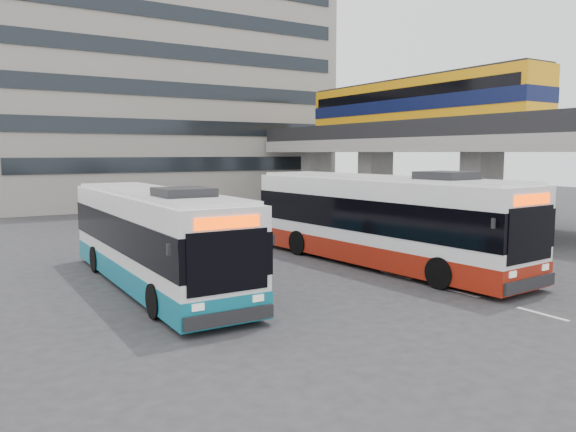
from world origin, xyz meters
TOP-DOWN VIEW (x-y plane):
  - ground at (0.00, 0.00)m, footprint 120.00×120.00m
  - viaduct at (17.00, 13.09)m, footprint 8.00×32.00m
  - bike_shelter at (8.47, 3.00)m, footprint 10.00×4.00m
  - office_block at (6.00, 36.00)m, footprint 30.00×15.00m
  - road_markings at (2.50, -3.00)m, footprint 0.15×7.60m
  - bus_main at (3.30, 1.88)m, footprint 3.75×13.31m
  - bus_teal at (-5.69, 3.18)m, footprint 2.77×12.00m
  - pedestrian at (-4.78, -0.06)m, footprint 0.58×0.75m

SIDE VIEW (x-z plane):
  - ground at x=0.00m, z-range 0.00..0.00m
  - road_markings at x=2.50m, z-range 0.00..0.01m
  - pedestrian at x=-4.78m, z-range 0.00..1.81m
  - bike_shelter at x=8.47m, z-range 0.03..2.57m
  - bus_teal at x=-5.69m, z-range -0.13..3.41m
  - bus_main at x=3.30m, z-range -0.14..3.75m
  - viaduct at x=17.00m, z-range 1.39..11.07m
  - office_block at x=6.00m, z-range 0.00..25.00m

